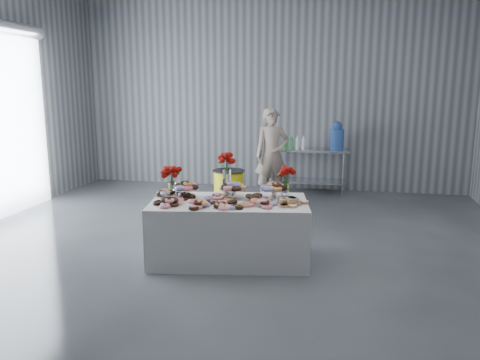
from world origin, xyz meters
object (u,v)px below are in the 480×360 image
(trash_barrel, at_px, (229,190))
(person, at_px, (272,155))
(prep_table, at_px, (310,163))
(display_table, at_px, (229,231))
(water_jug, at_px, (337,137))

(trash_barrel, bearing_deg, person, 53.73)
(prep_table, bearing_deg, display_table, -100.58)
(prep_table, xyz_separation_m, trash_barrel, (-1.29, -1.67, -0.26))
(display_table, relative_size, water_jug, 3.43)
(water_jug, bearing_deg, trash_barrel, -137.03)
(water_jug, relative_size, person, 0.32)
(display_table, xyz_separation_m, trash_barrel, (-0.55, 2.30, -0.02))
(display_table, bearing_deg, trash_barrel, 103.43)
(display_table, height_order, prep_table, prep_table)
(display_table, relative_size, person, 1.09)
(display_table, height_order, water_jug, water_jug)
(display_table, relative_size, trash_barrel, 2.67)
(prep_table, xyz_separation_m, water_jug, (0.50, -0.00, 0.53))
(prep_table, relative_size, trash_barrel, 2.11)
(water_jug, relative_size, trash_barrel, 0.78)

